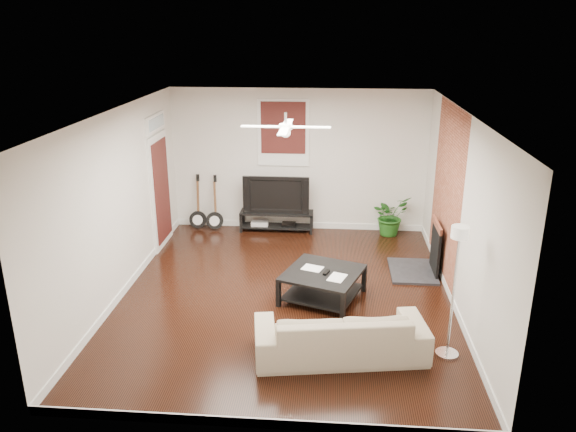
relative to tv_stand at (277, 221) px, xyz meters
name	(u,v)px	position (x,y,z in m)	size (l,w,h in m)	color
room	(286,209)	(0.42, -2.78, 1.20)	(5.01, 6.01, 2.81)	black
brick_accent	(447,193)	(2.91, -1.78, 1.20)	(0.02, 2.20, 2.80)	brown
fireplace	(424,247)	(2.62, -1.78, 0.26)	(0.80, 1.10, 0.92)	black
window_back	(283,133)	(0.12, 0.19, 1.75)	(1.00, 0.06, 1.30)	#3E1311
door_left	(160,180)	(-2.04, -0.88, 1.05)	(0.08, 1.00, 2.50)	white
tv_stand	(277,221)	(0.00, 0.00, 0.00)	(1.45, 0.39, 0.41)	black
tv	(277,193)	(0.00, 0.02, 0.58)	(1.30, 0.17, 0.75)	black
coffee_table	(323,285)	(0.98, -2.85, 0.02)	(1.06, 1.06, 0.45)	black
sofa	(340,333)	(1.24, -4.34, 0.11)	(2.13, 0.83, 0.62)	tan
floor_lamp	(453,293)	(2.59, -4.24, 0.67)	(0.29, 0.29, 1.74)	silver
potted_plant	(390,216)	(2.24, -0.02, 0.19)	(0.70, 0.61, 0.78)	#1F5B1A
guitar_left	(197,203)	(-1.60, -0.03, 0.36)	(0.35, 0.24, 1.12)	black
guitar_right	(214,204)	(-1.25, -0.06, 0.36)	(0.35, 0.24, 1.12)	black
ceiling_fan	(286,127)	(0.42, -2.78, 2.40)	(1.24, 1.24, 0.32)	white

